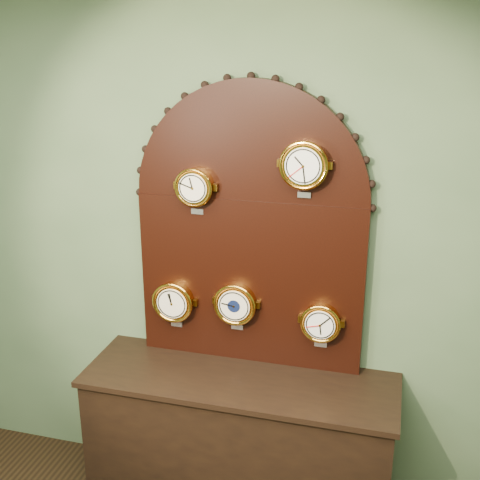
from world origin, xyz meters
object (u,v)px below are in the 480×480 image
(arabic_clock, at_px, (304,165))
(barometer, at_px, (235,304))
(roman_clock, at_px, (195,187))
(hygrometer, at_px, (174,302))
(tide_clock, at_px, (321,323))
(shop_counter, at_px, (239,447))
(display_board, at_px, (250,219))

(arabic_clock, height_order, barometer, arabic_clock)
(roman_clock, distance_m, hygrometer, 0.66)
(tide_clock, bearing_deg, shop_counter, -158.60)
(roman_clock, relative_size, barometer, 0.89)
(arabic_clock, bearing_deg, tide_clock, 0.36)
(roman_clock, xyz_separation_m, tide_clock, (0.67, -0.00, -0.67))
(roman_clock, bearing_deg, shop_counter, -29.41)
(hygrometer, xyz_separation_m, tide_clock, (0.80, 0.00, -0.02))
(shop_counter, height_order, barometer, barometer)
(display_board, relative_size, arabic_clock, 5.32)
(shop_counter, xyz_separation_m, arabic_clock, (0.28, 0.15, 1.54))
(roman_clock, relative_size, tide_clock, 0.97)
(display_board, height_order, tide_clock, display_board)
(display_board, relative_size, tide_clock, 5.87)
(shop_counter, relative_size, roman_clock, 6.35)
(display_board, distance_m, hygrometer, 0.63)
(hygrometer, bearing_deg, barometer, -0.02)
(roman_clock, height_order, barometer, roman_clock)
(shop_counter, relative_size, arabic_clock, 5.56)
(display_board, bearing_deg, roman_clock, -166.45)
(shop_counter, xyz_separation_m, tide_clock, (0.39, 0.15, 0.72))
(arabic_clock, distance_m, tide_clock, 0.82)
(hygrometer, relative_size, tide_clock, 1.08)
(roman_clock, distance_m, barometer, 0.65)
(barometer, bearing_deg, display_board, 47.54)
(arabic_clock, height_order, tide_clock, arabic_clock)
(barometer, bearing_deg, shop_counter, -68.24)
(shop_counter, relative_size, hygrometer, 5.70)
(hygrometer, bearing_deg, arabic_clock, -0.01)
(arabic_clock, bearing_deg, barometer, 179.99)
(shop_counter, bearing_deg, barometer, 111.76)
(roman_clock, xyz_separation_m, arabic_clock, (0.55, -0.00, 0.14))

